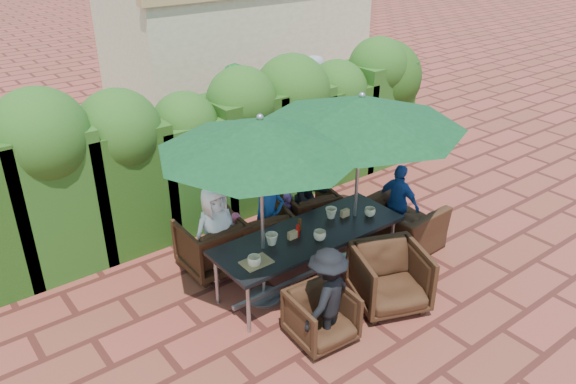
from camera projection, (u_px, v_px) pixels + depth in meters
ground at (309, 276)px, 7.59m from camera, size 80.00×80.00×0.00m
dining_table at (309, 238)px, 7.17m from camera, size 2.58×0.90×0.75m
umbrella_left at (260, 135)px, 6.17m from camera, size 2.38×2.38×2.46m
umbrella_right at (361, 112)px, 6.89m from camera, size 2.61×2.61×2.46m
chair_far_left at (212, 242)px, 7.58m from camera, size 0.82×0.77×0.82m
chair_far_mid at (260, 230)px, 7.90m from camera, size 0.93×0.89×0.80m
chair_far_right at (308, 209)px, 8.49m from camera, size 0.87×0.83×0.77m
chair_near_left at (322, 314)px, 6.34m from camera, size 0.72×0.68×0.69m
chair_near_right at (390, 275)px, 6.87m from camera, size 1.06×1.03×0.86m
chair_end_right at (402, 217)px, 8.10m from camera, size 0.73×1.07×0.91m
adult_far_left at (216, 232)px, 7.37m from camera, size 0.64×0.39×1.30m
adult_far_mid at (270, 216)px, 7.88m from camera, size 0.49×0.43×1.17m
adult_far_right at (310, 198)px, 8.25m from camera, size 0.63×0.40×1.28m
adult_near_left at (327, 297)px, 6.19m from camera, size 0.84×0.58×1.21m
adult_end_right at (398, 203)px, 8.20m from camera, size 0.43×0.74×1.19m
child_left at (238, 238)px, 7.73m from camera, size 0.34×0.32×0.77m
child_right at (288, 217)px, 8.24m from camera, size 0.35×0.32×0.78m
pedestrian_a at (236, 110)px, 10.94m from camera, size 1.79×1.51×1.87m
pedestrian_b at (279, 102)px, 11.88m from camera, size 0.84×0.61×1.59m
pedestrian_c at (314, 94)px, 12.22m from camera, size 1.05×1.15×1.68m
cup_a at (254, 261)px, 6.45m from camera, size 0.16×0.16×0.13m
cup_b at (272, 239)px, 6.87m from camera, size 0.16×0.16×0.15m
cup_c at (320, 235)px, 6.96m from camera, size 0.16×0.16×0.13m
cup_d at (331, 213)px, 7.46m from camera, size 0.15×0.15×0.15m
cup_e at (370, 212)px, 7.52m from camera, size 0.15×0.15×0.12m
ketchup_bottle at (298, 231)px, 7.02m from camera, size 0.04×0.04×0.17m
sauce_bottle at (300, 225)px, 7.16m from camera, size 0.04×0.04×0.17m
serving_tray at (256, 262)px, 6.53m from camera, size 0.35×0.25×0.02m
number_block_left at (292, 235)px, 7.00m from camera, size 0.12×0.06×0.10m
number_block_right at (345, 213)px, 7.51m from camera, size 0.12×0.06×0.10m
hedge_wall at (206, 136)px, 8.54m from camera, size 9.10×1.60×2.53m
building at (239, 39)px, 13.72m from camera, size 6.20×3.08×3.20m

